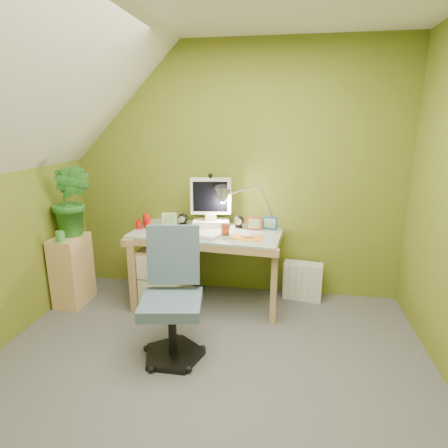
% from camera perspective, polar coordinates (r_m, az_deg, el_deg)
% --- Properties ---
extents(floor, '(3.20, 3.20, 0.01)m').
position_cam_1_polar(floor, '(2.64, -3.94, -24.31)').
color(floor, '#535359').
rests_on(floor, ground).
extents(wall_back, '(3.20, 0.01, 2.40)m').
position_cam_1_polar(wall_back, '(3.64, 1.57, 7.81)').
color(wall_back, olive).
rests_on(wall_back, floor).
extents(slope_ceiling, '(1.10, 3.20, 1.10)m').
position_cam_1_polar(slope_ceiling, '(2.48, -29.14, 17.54)').
color(slope_ceiling, white).
rests_on(slope_ceiling, wall_left).
extents(desk, '(1.38, 0.78, 0.71)m').
position_cam_1_polar(desk, '(3.53, -2.51, -6.63)').
color(desk, tan).
rests_on(desk, floor).
extents(monitor, '(0.40, 0.27, 0.51)m').
position_cam_1_polar(monitor, '(3.52, -2.02, 3.72)').
color(monitor, silver).
rests_on(monitor, desk).
extents(speaker_left, '(0.10, 0.10, 0.11)m').
position_cam_1_polar(speaker_left, '(3.61, -6.26, 0.71)').
color(speaker_left, black).
rests_on(speaker_left, desk).
extents(speaker_right, '(0.11, 0.11, 0.12)m').
position_cam_1_polar(speaker_right, '(3.50, 2.28, 0.37)').
color(speaker_right, black).
rests_on(speaker_right, desk).
extents(keyboard, '(0.46, 0.29, 0.02)m').
position_cam_1_polar(keyboard, '(3.30, -4.45, -1.50)').
color(keyboard, silver).
rests_on(keyboard, desk).
extents(mousepad, '(0.28, 0.22, 0.01)m').
position_cam_1_polar(mousepad, '(3.22, 3.53, -2.02)').
color(mousepad, orange).
rests_on(mousepad, desk).
extents(mouse, '(0.13, 0.10, 0.04)m').
position_cam_1_polar(mouse, '(3.22, 3.54, -1.76)').
color(mouse, white).
rests_on(mouse, mousepad).
extents(amber_tumbler, '(0.09, 0.09, 0.09)m').
position_cam_1_polar(amber_tumbler, '(3.29, 0.19, -0.83)').
color(amber_tumbler, maroon).
rests_on(amber_tumbler, desk).
extents(candle_cluster, '(0.18, 0.17, 0.13)m').
position_cam_1_polar(candle_cluster, '(3.57, -12.01, 0.41)').
color(candle_cluster, red).
rests_on(candle_cluster, desk).
extents(photo_frame_red, '(0.14, 0.03, 0.12)m').
position_cam_1_polar(photo_frame_red, '(3.45, 4.67, 0.08)').
color(photo_frame_red, red).
rests_on(photo_frame_red, desk).
extents(photo_frame_blue, '(0.14, 0.05, 0.12)m').
position_cam_1_polar(photo_frame_blue, '(3.48, 7.02, 0.15)').
color(photo_frame_blue, navy).
rests_on(photo_frame_blue, desk).
extents(photo_frame_green, '(0.14, 0.05, 0.12)m').
position_cam_1_polar(photo_frame_green, '(3.63, -8.32, 0.77)').
color(photo_frame_green, '#ADC386').
rests_on(photo_frame_green, desk).
extents(desk_lamp, '(0.62, 0.37, 0.62)m').
position_cam_1_polar(desk_lamp, '(3.45, 5.34, 4.34)').
color(desk_lamp, '#B0B0B4').
rests_on(desk_lamp, desk).
extents(side_ledge, '(0.24, 0.38, 0.66)m').
position_cam_1_polar(side_ledge, '(3.81, -22.13, -6.54)').
color(side_ledge, tan).
rests_on(side_ledge, floor).
extents(potted_plant, '(0.37, 0.30, 0.66)m').
position_cam_1_polar(potted_plant, '(3.65, -22.20, 3.32)').
color(potted_plant, '#2C7527').
rests_on(potted_plant, side_ledge).
extents(green_cup, '(0.09, 0.09, 0.10)m').
position_cam_1_polar(green_cup, '(3.57, -23.69, -1.77)').
color(green_cup, green).
rests_on(green_cup, side_ledge).
extents(task_chair, '(0.55, 0.55, 0.87)m').
position_cam_1_polar(task_chair, '(2.73, -8.04, -11.90)').
color(task_chair, '#455A71').
rests_on(task_chair, floor).
extents(radiator, '(0.38, 0.20, 0.37)m').
position_cam_1_polar(radiator, '(3.75, 11.90, -8.50)').
color(radiator, silver).
rests_on(radiator, floor).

